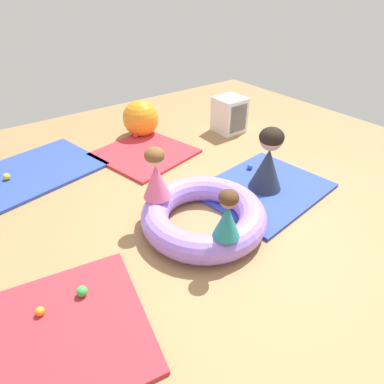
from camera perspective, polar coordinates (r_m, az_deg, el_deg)
name	(u,v)px	position (r m, az deg, el deg)	size (l,w,h in m)	color
ground_plane	(212,220)	(3.46, 3.50, -4.98)	(8.00, 8.00, 0.00)	#9E7549
gym_mat_center_rear	(53,337)	(2.72, -23.33, -22.57)	(1.31, 1.20, 0.04)	red
gym_mat_front	(30,173)	(4.74, -26.69, 3.07)	(1.66, 1.21, 0.04)	#2D47B7
gym_mat_far_left	(145,153)	(4.78, -8.34, 6.83)	(1.19, 1.20, 0.04)	red
gym_mat_far_right	(264,189)	(4.01, 12.62, 0.57)	(1.46, 1.17, 0.04)	#2D47B7
inflatable_cushion	(204,215)	(3.30, 2.07, -4.13)	(1.28, 1.28, 0.28)	#9975EA
child_in_pink	(156,174)	(3.20, -6.42, 3.20)	(0.38, 0.38, 0.55)	#E5608E
child_in_teal	(228,215)	(2.72, 6.30, -4.02)	(0.32, 0.32, 0.47)	teal
adult_seated	(268,160)	(3.81, 13.35, 5.51)	(0.55, 0.55, 0.77)	#232D3D
play_ball_orange	(40,311)	(2.83, -25.31, -18.53)	(0.07, 0.07, 0.07)	orange
play_ball_green	(82,291)	(2.83, -18.91, -16.29)	(0.09, 0.09, 0.09)	green
play_ball_yellow	(7,177)	(4.65, -29.97, 2.37)	(0.08, 0.08, 0.08)	yellow
play_ball_blue	(250,167)	(4.33, 10.24, 4.45)	(0.07, 0.07, 0.07)	blue
play_ball_red	(136,136)	(5.22, -9.95, 9.79)	(0.07, 0.07, 0.07)	red
exercise_ball_large	(141,118)	(5.30, -9.05, 12.73)	(0.57, 0.57, 0.57)	orange
storage_cube	(230,115)	(5.43, 6.79, 13.36)	(0.44, 0.44, 0.56)	silver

